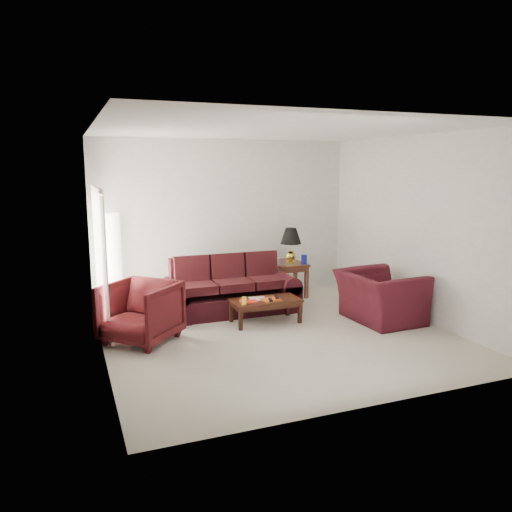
{
  "coord_description": "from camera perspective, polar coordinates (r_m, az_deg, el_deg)",
  "views": [
    {
      "loc": [
        -2.89,
        -6.62,
        2.48
      ],
      "look_at": [
        0.0,
        0.85,
        1.05
      ],
      "focal_mm": 35.0,
      "sensor_mm": 36.0,
      "label": 1
    }
  ],
  "objects": [
    {
      "name": "remote_b",
      "position": [
        8.09,
        2.36,
        -4.67
      ],
      "size": [
        0.1,
        0.19,
        0.02
      ],
      "primitive_type": "cube",
      "rotation": [
        0.0,
        0.0,
        -0.26
      ],
      "color": "black",
      "rests_on": "coffee_table"
    },
    {
      "name": "armchair_left",
      "position": [
        7.35,
        -13.08,
        -6.28
      ],
      "size": [
        1.34,
        1.34,
        0.87
      ],
      "primitive_type": "imported",
      "rotation": [
        0.0,
        0.0,
        -0.78
      ],
      "color": "#440F13",
      "rests_on": "ground"
    },
    {
      "name": "table_lamp",
      "position": [
        9.62,
        3.99,
        1.21
      ],
      "size": [
        0.47,
        0.47,
        0.68
      ],
      "primitive_type": null,
      "rotation": [
        0.0,
        0.0,
        -0.17
      ],
      "color": "#E0CC46",
      "rests_on": "end_table"
    },
    {
      "name": "blue_canister",
      "position": [
        9.55,
        5.5,
        -0.41
      ],
      "size": [
        0.12,
        0.12,
        0.18
      ],
      "primitive_type": "cylinder",
      "rotation": [
        0.0,
        0.0,
        0.14
      ],
      "color": "#181D9E",
      "rests_on": "end_table"
    },
    {
      "name": "magazine_orange",
      "position": [
        8.0,
        1.65,
        -5.0
      ],
      "size": [
        0.33,
        0.26,
        0.02
      ],
      "primitive_type": "cube",
      "rotation": [
        0.0,
        0.0,
        0.13
      ],
      "color": "#CC4C18",
      "rests_on": "coffee_table"
    },
    {
      "name": "yellow_glass",
      "position": [
        7.72,
        -1.37,
        -5.14
      ],
      "size": [
        0.08,
        0.08,
        0.12
      ],
      "primitive_type": "cylinder",
      "rotation": [
        0.0,
        0.0,
        0.09
      ],
      "color": "yellow",
      "rests_on": "coffee_table"
    },
    {
      "name": "remote_a",
      "position": [
        7.92,
        1.66,
        -5.01
      ],
      "size": [
        0.1,
        0.19,
        0.02
      ],
      "primitive_type": "cube",
      "rotation": [
        0.0,
        0.0,
        -0.25
      ],
      "color": "black",
      "rests_on": "coffee_table"
    },
    {
      "name": "blinds",
      "position": [
        8.06,
        -17.48,
        -0.36
      ],
      "size": [
        0.1,
        2.0,
        2.16
      ],
      "primitive_type": "cube",
      "color": "silver",
      "rests_on": "ground"
    },
    {
      "name": "magazine_red",
      "position": [
        7.89,
        -0.88,
        -5.21
      ],
      "size": [
        0.3,
        0.25,
        0.01
      ],
      "primitive_type": "cube",
      "rotation": [
        0.0,
        0.0,
        -0.23
      ],
      "color": "red",
      "rests_on": "coffee_table"
    },
    {
      "name": "floor",
      "position": [
        7.64,
        2.33,
        -8.83
      ],
      "size": [
        5.0,
        5.0,
        0.0
      ],
      "primitive_type": "plane",
      "color": "beige",
      "rests_on": "ground"
    },
    {
      "name": "armchair_right",
      "position": [
        8.37,
        14.0,
        -4.54
      ],
      "size": [
        1.14,
        1.29,
        0.81
      ],
      "primitive_type": "imported",
      "rotation": [
        0.0,
        0.0,
        1.62
      ],
      "color": "#3C0D16",
      "rests_on": "ground"
    },
    {
      "name": "sofa",
      "position": [
        8.58,
        -2.88,
        -3.45
      ],
      "size": [
        2.34,
        1.11,
        0.94
      ],
      "primitive_type": null,
      "rotation": [
        0.0,
        0.0,
        -0.05
      ],
      "color": "black",
      "rests_on": "ground"
    },
    {
      "name": "magazine_white",
      "position": [
        8.06,
        0.18,
        -4.88
      ],
      "size": [
        0.28,
        0.23,
        0.01
      ],
      "primitive_type": "cube",
      "rotation": [
        0.0,
        0.0,
        -0.14
      ],
      "color": "white",
      "rests_on": "coffee_table"
    },
    {
      "name": "coffee_table",
      "position": [
        8.09,
        1.08,
        -6.29
      ],
      "size": [
        1.23,
        0.94,
        0.39
      ],
      "primitive_type": null,
      "rotation": [
        0.0,
        0.0,
        -0.4
      ],
      "color": "black",
      "rests_on": "ground"
    },
    {
      "name": "end_table",
      "position": [
        9.69,
        3.83,
        -2.73
      ],
      "size": [
        0.64,
        0.64,
        0.66
      ],
      "primitive_type": null,
      "rotation": [
        0.0,
        0.0,
        -0.06
      ],
      "color": "brown",
      "rests_on": "ground"
    },
    {
      "name": "floor_lamp",
      "position": [
        9.0,
        -15.86,
        -0.61
      ],
      "size": [
        0.35,
        0.35,
        1.73
      ],
      "primitive_type": null,
      "rotation": [
        0.0,
        0.0,
        0.28
      ],
      "color": "white",
      "rests_on": "ground"
    },
    {
      "name": "throw_pillow",
      "position": [
        9.0,
        -7.68,
        -1.28
      ],
      "size": [
        0.42,
        0.25,
        0.41
      ],
      "primitive_type": "cube",
      "rotation": [
        -0.21,
        0.0,
        0.14
      ],
      "color": "black",
      "rests_on": "sofa"
    },
    {
      "name": "picture_frame",
      "position": [
        9.75,
        2.31,
        -0.21
      ],
      "size": [
        0.18,
        0.19,
        0.05
      ],
      "primitive_type": "cube",
      "rotation": [
        1.36,
        0.0,
        0.42
      ],
      "color": "silver",
      "rests_on": "end_table"
    },
    {
      "name": "clock",
      "position": [
        9.41,
        2.96,
        -0.63
      ],
      "size": [
        0.15,
        0.07,
        0.14
      ],
      "primitive_type": "cube",
      "rotation": [
        0.0,
        0.0,
        0.11
      ],
      "color": "silver",
      "rests_on": "end_table"
    }
  ]
}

